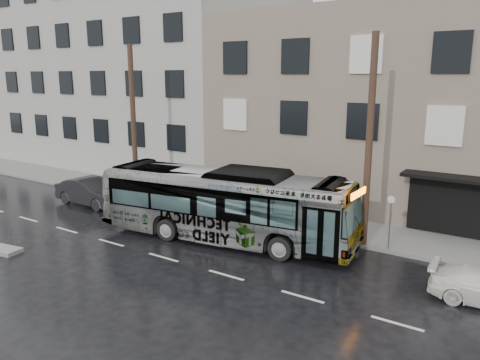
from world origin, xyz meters
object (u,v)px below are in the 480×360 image
Objects in this scene: utility_pole_front at (369,143)px; dark_sedan at (91,192)px; bus at (225,205)px; sign_post at (390,222)px; utility_pole_rear at (134,124)px.

utility_pole_front is 1.88× the size of dark_sedan.
utility_pole_front is at bearing -73.01° from bus.
dark_sedan is at bearing -172.41° from utility_pole_front.
dark_sedan is (-16.67, -2.08, -0.56)m from sign_post.
utility_pole_rear is 3.75× the size of sign_post.
utility_pole_rear is 1.88× the size of dark_sedan.
bus is (-5.63, -2.61, -2.97)m from utility_pole_front.
utility_pole_front is 0.75× the size of bus.
bus is at bearing -92.40° from dark_sedan.
utility_pole_front is at bearing 180.00° from sign_post.
dark_sedan is at bearing -127.15° from utility_pole_rear.
sign_post is at bearing -82.21° from dark_sedan.
utility_pole_rear is 0.75× the size of bus.
utility_pole_rear reaches higher than sign_post.
utility_pole_rear is at bearing 180.00° from utility_pole_front.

